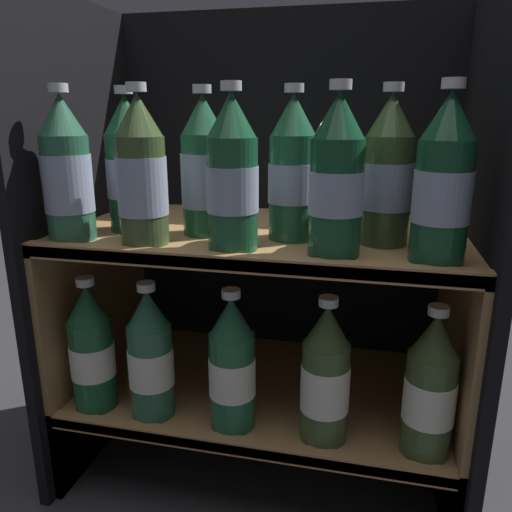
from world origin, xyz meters
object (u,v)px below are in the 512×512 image
bottle_lower_front_0 (92,350)px  bottle_lower_front_4 (430,389)px  bottle_upper_front_4 (443,184)px  bottle_upper_back_3 (387,175)px  bottle_upper_back_1 (204,171)px  bottle_upper_front_0 (67,174)px  bottle_upper_back_0 (129,168)px  bottle_upper_back_2 (292,172)px  bottle_upper_front_2 (232,178)px  bottle_lower_front_3 (325,377)px  bottle_lower_front_1 (151,357)px  bottle_upper_front_1 (142,176)px  bottle_upper_front_3 (336,180)px  bottle_lower_front_2 (232,366)px

bottle_lower_front_0 → bottle_lower_front_4: 0.58m
bottle_upper_front_4 → bottle_upper_back_3: (-0.07, 0.09, -0.00)m
bottle_upper_back_1 → bottle_lower_front_0: size_ratio=1.00×
bottle_upper_front_0 → bottle_upper_back_0: bearing=53.0°
bottle_upper_front_0 → bottle_upper_back_2: bearing=13.7°
bottle_upper_front_2 → bottle_lower_front_3: (0.15, 0.00, -0.32)m
bottle_upper_front_4 → bottle_lower_front_1: 0.56m
bottle_upper_front_0 → bottle_upper_front_1: bearing=0.0°
bottle_upper_back_1 → bottle_upper_back_3: bearing=0.0°
bottle_upper_back_1 → bottle_upper_back_3: same height
bottle_upper_front_4 → bottle_upper_back_1: bearing=166.9°
bottle_upper_front_2 → bottle_upper_back_1: size_ratio=1.00×
bottle_upper_front_3 → bottle_upper_front_4: 0.15m
bottle_upper_front_1 → bottle_upper_front_4: (0.45, 0.00, 0.00)m
bottle_upper_front_3 → bottle_upper_back_1: 0.25m
bottle_upper_back_0 → bottle_upper_back_3: (0.45, 0.00, -0.00)m
bottle_upper_front_1 → bottle_upper_front_2: same height
bottle_upper_front_3 → bottle_lower_front_4: 0.36m
bottle_upper_front_3 → bottle_lower_front_1: size_ratio=1.00×
bottle_upper_back_0 → bottle_upper_back_1: bearing=-0.0°
bottle_lower_front_1 → bottle_upper_front_2: bearing=0.0°
bottle_upper_front_1 → bottle_lower_front_4: bottle_upper_front_1 is taller
bottle_upper_back_2 → bottle_upper_back_3: size_ratio=1.00×
bottle_upper_back_1 → bottle_upper_front_1: bearing=-130.3°
bottle_upper_back_2 → bottle_lower_front_1: (-0.23, -0.09, -0.32)m
bottle_upper_back_0 → bottle_lower_front_0: 0.34m
bottle_upper_back_2 → bottle_lower_front_3: 0.34m
bottle_lower_front_2 → bottle_upper_front_4: bearing=0.0°
bottle_upper_front_0 → bottle_lower_front_4: bottle_upper_front_0 is taller
bottle_lower_front_4 → bottle_lower_front_1: bearing=180.0°
bottle_upper_back_1 → bottle_lower_front_4: bottle_upper_back_1 is taller
bottle_upper_front_3 → bottle_upper_back_3: size_ratio=1.00×
bottle_upper_back_3 → bottle_lower_front_0: size_ratio=1.00×
bottle_upper_front_4 → bottle_lower_front_2: bottle_upper_front_4 is taller
bottle_upper_front_0 → bottle_upper_back_3: (0.51, 0.09, 0.00)m
bottle_upper_back_1 → bottle_lower_front_0: bearing=-155.7°
bottle_lower_front_0 → bottle_upper_front_1: bearing=-0.0°
bottle_lower_front_2 → bottle_upper_back_1: bearing=128.5°
bottle_upper_back_0 → bottle_upper_front_3: bearing=-13.3°
bottle_upper_front_3 → bottle_lower_front_0: bottle_upper_front_3 is taller
bottle_upper_front_1 → bottle_upper_back_2: 0.24m
bottle_upper_front_0 → bottle_upper_front_1: 0.13m
bottle_upper_front_0 → bottle_upper_front_2: (0.28, 0.00, 0.00)m
bottle_upper_front_4 → bottle_lower_front_3: size_ratio=1.00×
bottle_upper_back_0 → bottle_lower_front_3: (0.37, -0.09, -0.32)m
bottle_upper_front_1 → bottle_upper_front_4: 0.45m
bottle_upper_front_1 → bottle_lower_front_3: 0.44m
bottle_lower_front_1 → bottle_lower_front_4: 0.47m
bottle_upper_front_4 → bottle_lower_front_2: (-0.31, 0.00, -0.32)m
bottle_upper_front_0 → bottle_lower_front_1: (0.13, 0.00, -0.32)m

